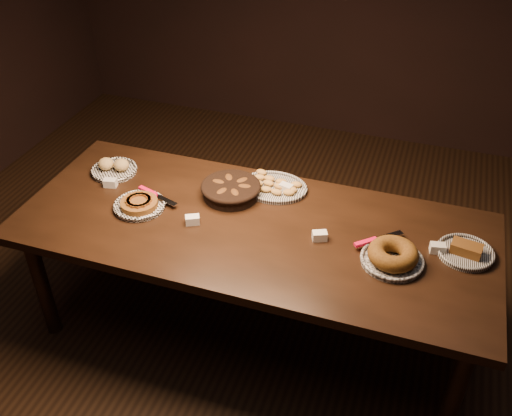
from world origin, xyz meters
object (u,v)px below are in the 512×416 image
(apple_tart_plate, at_px, (140,204))
(bundt_cake_plate, at_px, (392,256))
(madeleine_platter, at_px, (273,186))
(buffet_table, at_px, (252,236))

(apple_tart_plate, xyz_separation_m, bundt_cake_plate, (1.31, -0.01, 0.02))
(apple_tart_plate, height_order, madeleine_platter, apple_tart_plate)
(buffet_table, xyz_separation_m, apple_tart_plate, (-0.61, -0.05, 0.09))
(buffet_table, height_order, apple_tart_plate, apple_tart_plate)
(apple_tart_plate, distance_m, madeleine_platter, 0.72)
(buffet_table, relative_size, madeleine_platter, 6.61)
(buffet_table, relative_size, apple_tart_plate, 7.33)
(apple_tart_plate, bearing_deg, buffet_table, -13.43)
(apple_tart_plate, distance_m, bundt_cake_plate, 1.31)
(buffet_table, bearing_deg, madeleine_platter, 89.24)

